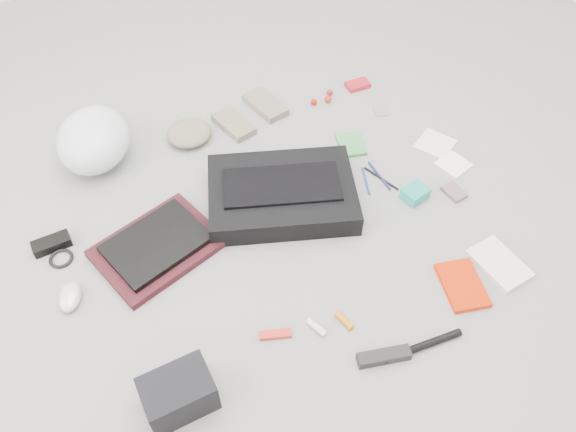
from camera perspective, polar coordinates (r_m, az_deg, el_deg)
name	(u,v)px	position (r m, az deg, el deg)	size (l,w,h in m)	color
ground_plane	(288,225)	(1.95, 0.00, -0.95)	(4.00, 4.00, 0.00)	slate
messenger_bag	(282,194)	(1.99, -0.62, 2.25)	(0.51, 0.37, 0.09)	black
bag_flap	(282,185)	(1.96, -0.63, 3.21)	(0.41, 0.19, 0.01)	black
laptop_sleeve	(158,247)	(1.93, -13.09, -3.13)	(0.39, 0.29, 0.03)	#371016
laptop	(156,243)	(1.91, -13.22, -2.70)	(0.31, 0.23, 0.02)	black
bike_helmet	(94,140)	(2.23, -19.15, 7.34)	(0.26, 0.33, 0.20)	white
beanie	(189,133)	(2.28, -10.01, 8.31)	(0.18, 0.17, 0.06)	gray
mitten_left	(234,124)	(2.32, -5.55, 9.27)	(0.09, 0.19, 0.03)	#7F6F5B
mitten_right	(265,105)	(2.40, -2.31, 11.22)	(0.10, 0.20, 0.03)	#7C6D5F
power_brick	(52,244)	(2.04, -22.88, -2.61)	(0.12, 0.06, 0.03)	black
cable_coil	(61,259)	(2.00, -22.06, -4.03)	(0.08, 0.08, 0.01)	black
mouse	(70,297)	(1.88, -21.28, -7.63)	(0.07, 0.11, 0.04)	silver
camera_bag	(179,394)	(1.60, -11.06, -17.28)	(0.19, 0.13, 0.12)	black
multitool	(275,334)	(1.71, -1.30, -11.94)	(0.10, 0.03, 0.02)	red
toiletry_tube_white	(317,327)	(1.72, 2.92, -11.22)	(0.02, 0.02, 0.07)	silver
toiletry_tube_orange	(344,320)	(1.74, 5.72, -10.51)	(0.02, 0.02, 0.07)	#CA6109
u_lock	(384,356)	(1.69, 9.71, -13.88)	(0.16, 0.04, 0.03)	black
bike_pump	(422,346)	(1.73, 13.48, -12.72)	(0.02, 0.02, 0.26)	black
book_red	(462,285)	(1.88, 17.28, -6.72)	(0.12, 0.18, 0.02)	red
book_white	(499,264)	(1.97, 20.66, -4.57)	(0.13, 0.19, 0.02)	silver
notepad	(351,145)	(2.24, 6.40, 7.22)	(0.10, 0.13, 0.02)	#3A8644
pen_blue	(366,181)	(2.11, 7.92, 3.56)	(0.01, 0.01, 0.14)	navy
pen_black	(381,178)	(2.13, 9.45, 3.78)	(0.01, 0.01, 0.16)	black
pen_navy	(379,176)	(2.14, 9.26, 4.07)	(0.01, 0.01, 0.16)	navy
accordion_wallet	(415,193)	(2.07, 12.78, 2.25)	(0.09, 0.07, 0.04)	teal
card_deck	(454,192)	(2.13, 16.51, 2.34)	(0.06, 0.08, 0.02)	#785664
napkin_top	(435,144)	(2.31, 14.73, 7.10)	(0.13, 0.13, 0.01)	silver
napkin_bottom	(454,164)	(2.24, 16.48, 5.07)	(0.11, 0.11, 0.01)	white
lollipop_a	(314,102)	(2.42, 2.64, 11.49)	(0.03, 0.03, 0.03)	#B10C02
lollipop_b	(328,99)	(2.44, 4.09, 11.75)	(0.03, 0.03, 0.03)	#A2270D
lollipop_c	(330,92)	(2.48, 4.25, 12.42)	(0.03, 0.03, 0.03)	#A31417
altoids_tin	(358,85)	(2.54, 7.09, 13.09)	(0.10, 0.06, 0.02)	red
stamp_sheet	(381,111)	(2.42, 9.41, 10.46)	(0.05, 0.06, 0.00)	gray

